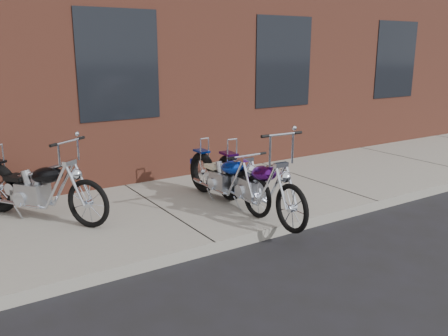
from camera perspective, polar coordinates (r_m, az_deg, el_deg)
ground at (r=5.96m, az=-1.05°, el=-10.26°), size 120.00×120.00×0.00m
sidewalk at (r=7.16m, az=-7.41°, el=-5.45°), size 22.00×3.00×0.15m
chopper_purple at (r=6.78m, az=3.77°, el=-2.19°), size 0.55×2.26×1.27m
chopper_blue at (r=7.25m, az=0.18°, el=-1.31°), size 0.52×2.11×0.92m
chopper_third at (r=7.05m, az=-21.54°, el=-2.50°), size 1.39×1.95×1.17m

